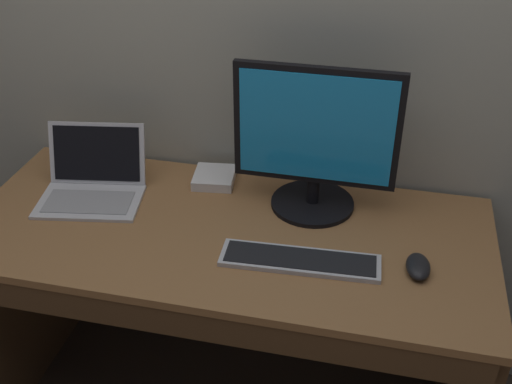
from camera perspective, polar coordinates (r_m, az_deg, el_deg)
The scene contains 6 objects.
desk at distance 1.98m, azimuth -2.71°, elevation -9.60°, with size 1.55×0.68×0.76m.
laptop_silver at distance 2.03m, azimuth -14.71°, elevation 1.12°, with size 0.35×0.32×0.20m.
external_monitor at distance 1.82m, azimuth 5.47°, elevation 4.58°, with size 0.48×0.26×0.46m.
wired_keyboard at distance 1.70m, azimuth 4.05°, elevation -6.27°, with size 0.44×0.13×0.02m.
computer_mouse at distance 1.71m, azimuth 14.63°, elevation -6.62°, with size 0.06×0.11×0.04m, color black.
external_drive_box at distance 2.04m, azimuth -3.84°, elevation 1.33°, with size 0.13×0.14×0.03m, color silver.
Camera 1 is at (0.42, -1.43, 1.83)m, focal length 43.65 mm.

